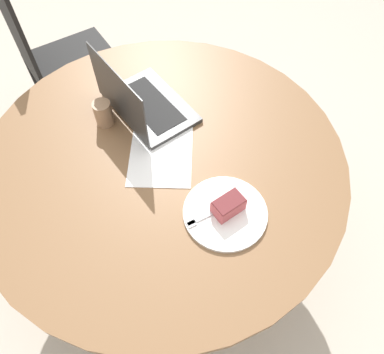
{
  "coord_description": "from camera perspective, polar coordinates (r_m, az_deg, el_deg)",
  "views": [
    {
      "loc": [
        -0.72,
        0.29,
        1.74
      ],
      "look_at": [
        -0.15,
        -0.03,
        0.74
      ],
      "focal_mm": 35.0,
      "sensor_mm": 36.0,
      "label": 1
    }
  ],
  "objects": [
    {
      "name": "paper_document",
      "position": [
        1.33,
        -4.63,
        4.78
      ],
      "size": [
        0.41,
        0.37,
        0.0
      ],
      "rotation": [
        0.0,
        0.0,
        -0.55
      ],
      "color": "white",
      "rests_on": "dining_table"
    },
    {
      "name": "cake_slice",
      "position": [
        1.15,
        5.56,
        -4.36
      ],
      "size": [
        0.07,
        0.1,
        0.06
      ],
      "rotation": [
        0.0,
        0.0,
        4.81
      ],
      "color": "#B74C51",
      "rests_on": "plate"
    },
    {
      "name": "dining_table",
      "position": [
        1.38,
        -4.31,
        0.77
      ],
      "size": [
        1.28,
        1.28,
        0.7
      ],
      "color": "brown",
      "rests_on": "ground_plane"
    },
    {
      "name": "chair",
      "position": [
        2.05,
        -19.9,
        16.38
      ],
      "size": [
        0.44,
        0.44,
        1.01
      ],
      "rotation": [
        0.0,
        0.0,
        3.2
      ],
      "color": "black",
      "rests_on": "ground_plane"
    },
    {
      "name": "laptop",
      "position": [
        1.41,
        -7.57,
        11.07
      ],
      "size": [
        0.37,
        0.28,
        0.25
      ],
      "rotation": [
        0.0,
        0.0,
        9.55
      ],
      "color": "#2D2D2D",
      "rests_on": "dining_table"
    },
    {
      "name": "coffee_glass",
      "position": [
        1.4,
        -13.34,
        9.43
      ],
      "size": [
        0.07,
        0.07,
        0.1
      ],
      "color": "#997556",
      "rests_on": "dining_table"
    },
    {
      "name": "ground_plane",
      "position": [
        1.91,
        -3.15,
        -9.53
      ],
      "size": [
        12.0,
        12.0,
        0.0
      ],
      "primitive_type": "plane",
      "color": "#B7AD9E"
    },
    {
      "name": "fork",
      "position": [
        1.16,
        2.21,
        -5.92
      ],
      "size": [
        0.03,
        0.17,
        0.0
      ],
      "rotation": [
        0.0,
        0.0,
        7.82
      ],
      "color": "silver",
      "rests_on": "plate"
    },
    {
      "name": "plate",
      "position": [
        1.18,
        5.07,
        -5.43
      ],
      "size": [
        0.26,
        0.26,
        0.01
      ],
      "color": "white",
      "rests_on": "dining_table"
    }
  ]
}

